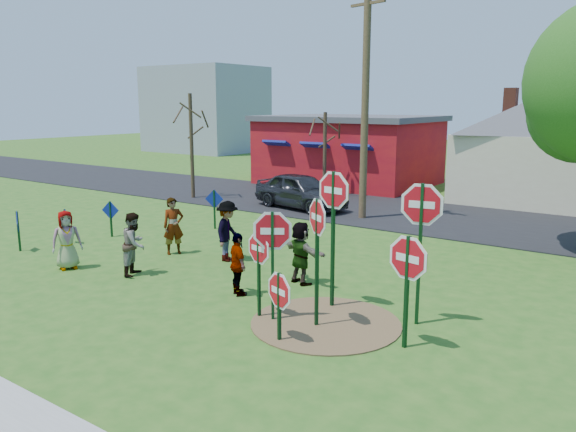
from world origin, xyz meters
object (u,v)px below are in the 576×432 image
object	(u,v)px
stop_sign_d	(421,218)
utility_pole	(365,93)
person_a	(67,240)
person_b	(173,226)
stop_sign_b	(333,204)
suv	(301,191)
stop_sign_a	(259,256)
stop_sign_c	(317,233)

from	to	relation	value
stop_sign_d	utility_pole	size ratio (longest dim) A/B	0.34
person_a	person_b	size ratio (longest dim) A/B	0.94
stop_sign_b	suv	distance (m)	12.26
stop_sign_a	utility_pole	size ratio (longest dim) A/B	0.21
stop_sign_a	person_b	world-z (taller)	stop_sign_a
stop_sign_d	person_a	bearing A→B (deg)	-179.95
person_b	suv	bearing A→B (deg)	35.92
stop_sign_b	suv	world-z (taller)	stop_sign_b
stop_sign_d	stop_sign_c	bearing A→B (deg)	-152.02
suv	person_b	bearing A→B (deg)	-162.07
person_a	suv	xyz separation A→B (m)	(0.30, 11.36, -0.02)
suv	stop_sign_d	bearing A→B (deg)	-124.19
stop_sign_a	stop_sign_b	size ratio (longest dim) A/B	0.62
stop_sign_a	stop_sign_c	distance (m)	1.47
stop_sign_d	suv	size ratio (longest dim) A/B	0.69
stop_sign_d	person_a	size ratio (longest dim) A/B	1.90
stop_sign_a	utility_pole	xyz separation A→B (m)	(-3.16, 10.84, 3.59)
person_b	stop_sign_c	bearing A→B (deg)	-80.01
person_a	utility_pole	distance (m)	12.32
stop_sign_c	stop_sign_a	bearing A→B (deg)	-134.78
stop_sign_c	person_a	world-z (taller)	stop_sign_c
stop_sign_c	stop_sign_d	distance (m)	2.16
person_a	stop_sign_d	bearing A→B (deg)	-54.64
stop_sign_d	stop_sign_a	bearing A→B (deg)	-162.20
suv	stop_sign_c	bearing A→B (deg)	-133.40
stop_sign_d	suv	distance (m)	13.43
stop_sign_d	person_b	distance (m)	8.55
stop_sign_c	person_a	xyz separation A→B (m)	(-7.98, -0.49, -1.18)
stop_sign_d	stop_sign_b	bearing A→B (deg)	173.60
person_b	stop_sign_a	bearing A→B (deg)	-86.64
stop_sign_d	utility_pole	xyz separation A→B (m)	(-6.14, 9.22, 2.67)
person_a	utility_pole	bearing A→B (deg)	6.96
stop_sign_a	person_b	size ratio (longest dim) A/B	1.15
stop_sign_b	stop_sign_d	world-z (taller)	stop_sign_b
person_b	utility_pole	size ratio (longest dim) A/B	0.19
stop_sign_a	person_b	xyz separation A→B (m)	(-5.39, 2.63, -0.50)
stop_sign_b	utility_pole	bearing A→B (deg)	123.47
stop_sign_d	person_a	distance (m)	9.93
person_b	suv	size ratio (longest dim) A/B	0.39
stop_sign_b	stop_sign_d	distance (m)	2.00
stop_sign_c	suv	xyz separation A→B (m)	(-7.68, 10.87, -1.20)
person_a	stop_sign_a	bearing A→B (deg)	-63.52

